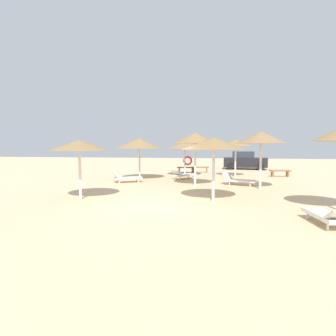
{
  "coord_description": "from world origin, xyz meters",
  "views": [
    {
      "loc": [
        2.15,
        -10.89,
        2.33
      ],
      "look_at": [
        0.0,
        3.0,
        1.2
      ],
      "focal_mm": 30.69,
      "sensor_mm": 36.0,
      "label": 1
    }
  ],
  "objects_px": {
    "parasol_6": "(195,138)",
    "lounger_0": "(327,215)",
    "parasol_4": "(139,143)",
    "bench_1": "(200,168)",
    "bench_0": "(280,172)",
    "bench_2": "(186,169)",
    "parked_car": "(245,161)",
    "parasol_2": "(185,145)",
    "parasol_8": "(236,143)",
    "lounger_4": "(126,177)",
    "lounger_2": "(183,175)",
    "lounger_1": "(238,180)",
    "parasol_1": "(261,138)",
    "parasol_5": "(79,145)",
    "parasol_7": "(214,144)"
  },
  "relations": [
    {
      "from": "parasol_6",
      "to": "lounger_0",
      "type": "bearing_deg",
      "value": -60.43
    },
    {
      "from": "parasol_4",
      "to": "bench_1",
      "type": "bearing_deg",
      "value": 55.25
    },
    {
      "from": "lounger_0",
      "to": "bench_0",
      "type": "xyz_separation_m",
      "value": [
        1.63,
        13.22,
        0.03
      ]
    },
    {
      "from": "parasol_6",
      "to": "parasol_4",
      "type": "bearing_deg",
      "value": 145.82
    },
    {
      "from": "bench_2",
      "to": "parked_car",
      "type": "distance_m",
      "value": 6.93
    },
    {
      "from": "parasol_2",
      "to": "lounger_0",
      "type": "xyz_separation_m",
      "value": [
        5.32,
        -12.7,
        -1.98
      ]
    },
    {
      "from": "parasol_2",
      "to": "parasol_4",
      "type": "distance_m",
      "value": 3.82
    },
    {
      "from": "parasol_8",
      "to": "lounger_4",
      "type": "distance_m",
      "value": 8.52
    },
    {
      "from": "parasol_4",
      "to": "lounger_2",
      "type": "xyz_separation_m",
      "value": [
        2.91,
        0.55,
        -2.12
      ]
    },
    {
      "from": "parasol_2",
      "to": "lounger_0",
      "type": "bearing_deg",
      "value": -67.25
    },
    {
      "from": "parasol_2",
      "to": "parked_car",
      "type": "relative_size",
      "value": 0.68
    },
    {
      "from": "parasol_4",
      "to": "parasol_8",
      "type": "bearing_deg",
      "value": 21.89
    },
    {
      "from": "parasol_6",
      "to": "lounger_1",
      "type": "bearing_deg",
      "value": 15.5
    },
    {
      "from": "parasol_6",
      "to": "lounger_1",
      "type": "relative_size",
      "value": 1.52
    },
    {
      "from": "parasol_2",
      "to": "lounger_4",
      "type": "relative_size",
      "value": 1.47
    },
    {
      "from": "parasol_1",
      "to": "parasol_4",
      "type": "distance_m",
      "value": 8.08
    },
    {
      "from": "bench_2",
      "to": "parked_car",
      "type": "xyz_separation_m",
      "value": [
        5.29,
        4.46,
        0.48
      ]
    },
    {
      "from": "parasol_8",
      "to": "lounger_2",
      "type": "bearing_deg",
      "value": -150.23
    },
    {
      "from": "bench_1",
      "to": "bench_2",
      "type": "bearing_deg",
      "value": -157.37
    },
    {
      "from": "parasol_2",
      "to": "parked_car",
      "type": "height_order",
      "value": "parasol_2"
    },
    {
      "from": "parasol_4",
      "to": "bench_1",
      "type": "height_order",
      "value": "parasol_4"
    },
    {
      "from": "parasol_5",
      "to": "bench_1",
      "type": "relative_size",
      "value": 1.68
    },
    {
      "from": "lounger_1",
      "to": "parasol_5",
      "type": "bearing_deg",
      "value": -142.59
    },
    {
      "from": "lounger_0",
      "to": "parasol_1",
      "type": "bearing_deg",
      "value": 96.53
    },
    {
      "from": "parasol_6",
      "to": "parasol_7",
      "type": "distance_m",
      "value": 4.43
    },
    {
      "from": "parasol_2",
      "to": "parasol_8",
      "type": "height_order",
      "value": "parasol_8"
    },
    {
      "from": "parasol_4",
      "to": "bench_2",
      "type": "distance_m",
      "value": 6.1
    },
    {
      "from": "parasol_6",
      "to": "lounger_4",
      "type": "xyz_separation_m",
      "value": [
        -4.34,
        0.89,
        -2.38
      ]
    },
    {
      "from": "parasol_2",
      "to": "parasol_7",
      "type": "distance_m",
      "value": 9.74
    },
    {
      "from": "parasol_1",
      "to": "parasol_8",
      "type": "distance_m",
      "value": 5.99
    },
    {
      "from": "parasol_2",
      "to": "lounger_1",
      "type": "distance_m",
      "value": 6.08
    },
    {
      "from": "parked_car",
      "to": "parasol_8",
      "type": "bearing_deg",
      "value": -101.67
    },
    {
      "from": "parasol_1",
      "to": "bench_1",
      "type": "bearing_deg",
      "value": 111.67
    },
    {
      "from": "parasol_4",
      "to": "lounger_4",
      "type": "height_order",
      "value": "parasol_4"
    },
    {
      "from": "parasol_1",
      "to": "parasol_5",
      "type": "relative_size",
      "value": 1.19
    },
    {
      "from": "lounger_2",
      "to": "parked_car",
      "type": "distance_m",
      "value": 10.31
    },
    {
      "from": "lounger_1",
      "to": "bench_0",
      "type": "distance_m",
      "value": 6.11
    },
    {
      "from": "bench_2",
      "to": "parasol_6",
      "type": "bearing_deg",
      "value": -80.93
    },
    {
      "from": "parasol_6",
      "to": "bench_1",
      "type": "height_order",
      "value": "parasol_6"
    },
    {
      "from": "parasol_2",
      "to": "bench_0",
      "type": "height_order",
      "value": "parasol_2"
    },
    {
      "from": "parasol_1",
      "to": "lounger_4",
      "type": "relative_size",
      "value": 1.57
    },
    {
      "from": "parasol_4",
      "to": "bench_0",
      "type": "height_order",
      "value": "parasol_4"
    },
    {
      "from": "bench_1",
      "to": "parasol_1",
      "type": "bearing_deg",
      "value": -68.33
    },
    {
      "from": "parasol_6",
      "to": "parasol_8",
      "type": "xyz_separation_m",
      "value": [
        2.63,
        5.28,
        -0.24
      ]
    },
    {
      "from": "parasol_2",
      "to": "lounger_4",
      "type": "distance_m",
      "value": 5.77
    },
    {
      "from": "bench_2",
      "to": "bench_0",
      "type": "bearing_deg",
      "value": -15.56
    },
    {
      "from": "parasol_2",
      "to": "parasol_7",
      "type": "bearing_deg",
      "value": -77.64
    },
    {
      "from": "parasol_6",
      "to": "lounger_2",
      "type": "distance_m",
      "value": 4.13
    },
    {
      "from": "lounger_4",
      "to": "lounger_1",
      "type": "bearing_deg",
      "value": -1.74
    },
    {
      "from": "parasol_5",
      "to": "parked_car",
      "type": "xyz_separation_m",
      "value": [
        8.68,
        16.92,
        -1.48
      ]
    }
  ]
}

